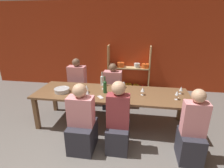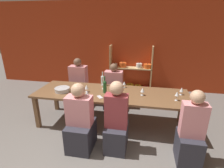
{
  "view_description": "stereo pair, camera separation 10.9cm",
  "coord_description": "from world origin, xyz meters",
  "px_view_note": "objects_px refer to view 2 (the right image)",
  "views": [
    {
      "loc": [
        0.65,
        -1.68,
        2.1
      ],
      "look_at": [
        0.12,
        1.64,
        0.88
      ],
      "focal_mm": 28.0,
      "sensor_mm": 36.0,
      "label": 1
    },
    {
      "loc": [
        0.76,
        -1.66,
        2.1
      ],
      "look_at": [
        0.12,
        1.64,
        0.88
      ],
      "focal_mm": 28.0,
      "sensor_mm": 36.0,
      "label": 2
    }
  ],
  "objects_px": {
    "wine_glass_empty_b": "(182,90)",
    "wine_glass_white_b": "(103,84)",
    "wine_bottle_green": "(103,80)",
    "dining_table": "(111,96)",
    "shelf_unit": "(131,75)",
    "person_near_a": "(116,125)",
    "wine_glass_red_b": "(177,94)",
    "person_far_b": "(79,88)",
    "wine_bottle_dark": "(105,86)",
    "mixing_bowl": "(62,89)",
    "wine_glass_red_c": "(124,83)",
    "cell_phone": "(100,97)",
    "person_near_c": "(81,126)",
    "wine_glass_white_a": "(87,87)",
    "wine_glass_red_a": "(143,90)",
    "person_near_b": "(190,136)",
    "person_far_a": "(114,92)",
    "wine_glass_empty_a": "(87,93)"
  },
  "relations": [
    {
      "from": "shelf_unit",
      "to": "wine_bottle_dark",
      "type": "height_order",
      "value": "shelf_unit"
    },
    {
      "from": "wine_glass_white_a",
      "to": "person_near_b",
      "type": "xyz_separation_m",
      "value": [
        1.88,
        -0.75,
        -0.38
      ]
    },
    {
      "from": "wine_bottle_green",
      "to": "mixing_bowl",
      "type": "bearing_deg",
      "value": -144.2
    },
    {
      "from": "wine_glass_empty_b",
      "to": "wine_glass_white_a",
      "type": "bearing_deg",
      "value": -173.68
    },
    {
      "from": "wine_glass_red_a",
      "to": "person_near_a",
      "type": "distance_m",
      "value": 0.9
    },
    {
      "from": "wine_bottle_dark",
      "to": "wine_glass_red_a",
      "type": "xyz_separation_m",
      "value": [
        0.75,
        0.0,
        -0.03
      ]
    },
    {
      "from": "wine_glass_empty_b",
      "to": "wine_glass_white_b",
      "type": "relative_size",
      "value": 0.9
    },
    {
      "from": "wine_bottle_green",
      "to": "person_far_b",
      "type": "distance_m",
      "value": 0.96
    },
    {
      "from": "dining_table",
      "to": "person_near_c",
      "type": "xyz_separation_m",
      "value": [
        -0.36,
        -0.82,
        -0.23
      ]
    },
    {
      "from": "person_far_b",
      "to": "mixing_bowl",
      "type": "bearing_deg",
      "value": 91.4
    },
    {
      "from": "wine_glass_red_c",
      "to": "person_far_a",
      "type": "bearing_deg",
      "value": 122.66
    },
    {
      "from": "wine_glass_red_c",
      "to": "person_far_b",
      "type": "xyz_separation_m",
      "value": [
        -1.24,
        0.5,
        -0.38
      ]
    },
    {
      "from": "wine_glass_white_a",
      "to": "cell_phone",
      "type": "distance_m",
      "value": 0.41
    },
    {
      "from": "wine_glass_white_b",
      "to": "wine_glass_empty_a",
      "type": "bearing_deg",
      "value": -106.53
    },
    {
      "from": "dining_table",
      "to": "wine_glass_white_b",
      "type": "height_order",
      "value": "wine_glass_white_b"
    },
    {
      "from": "person_far_a",
      "to": "person_far_b",
      "type": "distance_m",
      "value": 0.92
    },
    {
      "from": "person_near_b",
      "to": "wine_bottle_green",
      "type": "bearing_deg",
      "value": 144.08
    },
    {
      "from": "person_near_b",
      "to": "person_near_c",
      "type": "height_order",
      "value": "person_near_b"
    },
    {
      "from": "person_near_b",
      "to": "wine_glass_empty_b",
      "type": "bearing_deg",
      "value": 90.54
    },
    {
      "from": "dining_table",
      "to": "wine_glass_red_a",
      "type": "relative_size",
      "value": 19.72
    },
    {
      "from": "wine_bottle_dark",
      "to": "person_near_c",
      "type": "bearing_deg",
      "value": -106.71
    },
    {
      "from": "wine_glass_white_b",
      "to": "wine_glass_red_c",
      "type": "bearing_deg",
      "value": 21.1
    },
    {
      "from": "wine_glass_white_a",
      "to": "person_near_a",
      "type": "xyz_separation_m",
      "value": [
        0.73,
        -0.69,
        -0.36
      ]
    },
    {
      "from": "wine_bottle_green",
      "to": "wine_glass_white_b",
      "type": "height_order",
      "value": "wine_bottle_green"
    },
    {
      "from": "cell_phone",
      "to": "wine_bottle_green",
      "type": "bearing_deg",
      "value": 99.06
    },
    {
      "from": "dining_table",
      "to": "wine_bottle_green",
      "type": "distance_m",
      "value": 0.51
    },
    {
      "from": "wine_glass_red_c",
      "to": "person_far_b",
      "type": "bearing_deg",
      "value": 158.11
    },
    {
      "from": "person_far_a",
      "to": "wine_glass_empty_b",
      "type": "bearing_deg",
      "value": 155.09
    },
    {
      "from": "wine_glass_red_c",
      "to": "wine_glass_white_b",
      "type": "distance_m",
      "value": 0.45
    },
    {
      "from": "wine_glass_red_c",
      "to": "cell_phone",
      "type": "relative_size",
      "value": 0.86
    },
    {
      "from": "wine_glass_empty_b",
      "to": "wine_glass_red_b",
      "type": "xyz_separation_m",
      "value": [
        -0.13,
        -0.29,
        0.02
      ]
    },
    {
      "from": "wine_glass_red_c",
      "to": "shelf_unit",
      "type": "bearing_deg",
      "value": 89.73
    },
    {
      "from": "wine_glass_red_c",
      "to": "person_near_c",
      "type": "distance_m",
      "value": 1.36
    },
    {
      "from": "wine_glass_red_a",
      "to": "cell_phone",
      "type": "xyz_separation_m",
      "value": [
        -0.79,
        -0.25,
        -0.1
      ]
    },
    {
      "from": "mixing_bowl",
      "to": "person_far_a",
      "type": "height_order",
      "value": "person_far_a"
    },
    {
      "from": "wine_bottle_dark",
      "to": "wine_glass_empty_b",
      "type": "bearing_deg",
      "value": 6.71
    },
    {
      "from": "wine_glass_white_b",
      "to": "wine_bottle_green",
      "type": "bearing_deg",
      "value": 107.99
    },
    {
      "from": "shelf_unit",
      "to": "mixing_bowl",
      "type": "bearing_deg",
      "value": -118.99
    },
    {
      "from": "shelf_unit",
      "to": "person_near_a",
      "type": "bearing_deg",
      "value": -89.96
    },
    {
      "from": "shelf_unit",
      "to": "person_near_a",
      "type": "distance_m",
      "value": 2.83
    },
    {
      "from": "shelf_unit",
      "to": "person_far_a",
      "type": "bearing_deg",
      "value": -104.86
    },
    {
      "from": "wine_glass_red_a",
      "to": "wine_glass_empty_b",
      "type": "height_order",
      "value": "wine_glass_red_a"
    },
    {
      "from": "wine_glass_red_b",
      "to": "person_far_b",
      "type": "xyz_separation_m",
      "value": [
        -2.26,
        0.98,
        -0.41
      ]
    },
    {
      "from": "person_far_a",
      "to": "dining_table",
      "type": "bearing_deg",
      "value": 96.68
    },
    {
      "from": "dining_table",
      "to": "wine_glass_white_b",
      "type": "relative_size",
      "value": 18.28
    },
    {
      "from": "wine_glass_red_b",
      "to": "person_near_b",
      "type": "xyz_separation_m",
      "value": [
        0.14,
        -0.67,
        -0.41
      ]
    },
    {
      "from": "wine_glass_white_a",
      "to": "person_near_a",
      "type": "bearing_deg",
      "value": -43.34
    },
    {
      "from": "person_near_b",
      "to": "wine_glass_white_a",
      "type": "bearing_deg",
      "value": 158.18
    },
    {
      "from": "wine_bottle_green",
      "to": "wine_glass_white_a",
      "type": "relative_size",
      "value": 2.07
    },
    {
      "from": "dining_table",
      "to": "wine_glass_empty_a",
      "type": "distance_m",
      "value": 0.58
    }
  ]
}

